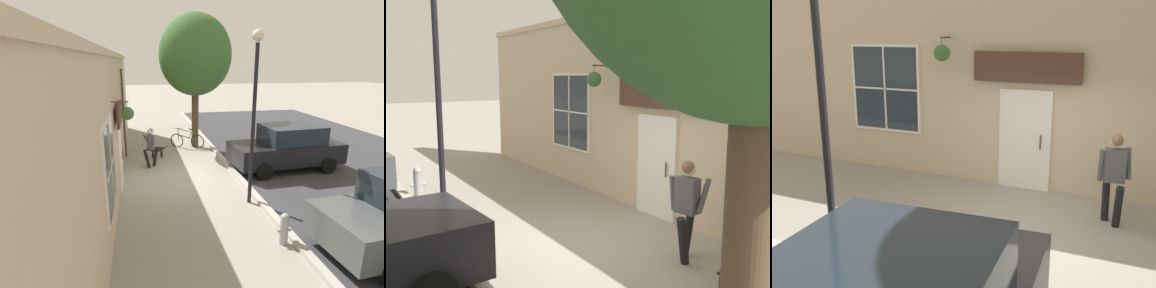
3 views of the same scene
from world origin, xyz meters
TOP-DOWN VIEW (x-y plane):
  - ground_plane at (0.00, 0.00)m, footprint 90.00×90.00m
  - curb_and_road at (5.85, 0.00)m, footprint 10.10×28.00m
  - storefront_facade at (-2.34, -0.00)m, footprint 0.95×18.00m
  - pedestrian_walking at (-1.07, 1.31)m, footprint 0.66×0.55m
  - dog_on_leash at (-0.81, 2.42)m, footprint 1.03×0.42m
  - street_tree_by_curb at (1.19, 4.08)m, footprint 3.42×3.08m
  - leaning_bicycle at (0.81, 3.84)m, footprint 1.57×0.83m
  - parked_car_mid_block at (4.18, 0.18)m, footprint 4.42×2.17m
  - street_lamp at (1.69, -2.38)m, footprint 0.32×0.32m
  - fire_hydrant at (1.70, -4.56)m, footprint 0.34×0.20m

SIDE VIEW (x-z plane):
  - ground_plane at x=0.00m, z-range 0.00..0.00m
  - curb_and_road at x=5.85m, z-range -0.04..0.08m
  - leaning_bicycle at x=0.81m, z-range -0.12..0.88m
  - dog_on_leash at x=-0.81m, z-range 0.09..0.69m
  - fire_hydrant at x=1.70m, z-range 0.01..0.78m
  - parked_car_mid_block at x=4.18m, z-range 0.00..1.75m
  - pedestrian_walking at x=-1.07m, z-range 0.15..1.75m
  - storefront_facade at x=-2.34m, z-range 0.01..4.43m
  - street_lamp at x=1.69m, z-range 0.75..5.70m
  - street_tree_by_curb at x=1.19m, z-range 1.17..7.46m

